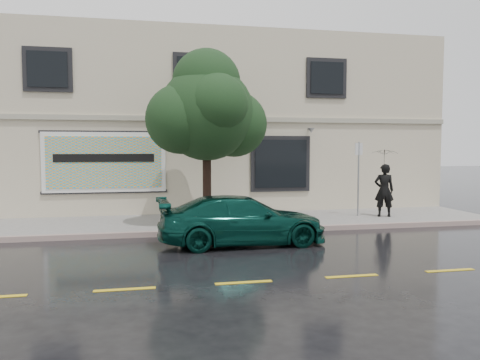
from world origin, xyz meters
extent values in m
plane|color=black|center=(0.00, 0.00, 0.00)|extent=(90.00, 90.00, 0.00)
cube|color=#9A9692|center=(0.00, 3.25, 0.07)|extent=(20.00, 3.50, 0.15)
cube|color=gray|center=(0.00, 1.50, 0.07)|extent=(20.00, 0.18, 0.16)
cube|color=gold|center=(0.00, -3.50, 0.01)|extent=(19.00, 0.12, 0.01)
cube|color=beige|center=(0.00, 9.00, 3.50)|extent=(20.00, 8.00, 7.00)
cube|color=#9E9984|center=(0.00, 4.96, 3.60)|extent=(20.00, 0.12, 0.18)
cube|color=black|center=(3.20, 4.96, 1.95)|extent=(2.30, 0.10, 2.10)
cube|color=black|center=(3.20, 4.90, 1.95)|extent=(2.00, 0.05, 1.80)
cube|color=black|center=(-5.00, 4.90, 5.20)|extent=(1.30, 0.05, 1.20)
cube|color=black|center=(0.00, 4.90, 5.20)|extent=(1.30, 0.05, 1.20)
cube|color=black|center=(5.00, 4.90, 5.20)|extent=(1.30, 0.05, 1.20)
cube|color=white|center=(-3.20, 4.93, 2.05)|extent=(4.20, 0.06, 2.10)
cube|color=gold|center=(-3.20, 4.89, 2.05)|extent=(3.90, 0.04, 1.80)
cube|color=black|center=(-3.20, 4.96, 1.00)|extent=(4.30, 0.10, 0.10)
cube|color=black|center=(-3.20, 4.96, 3.10)|extent=(4.30, 0.10, 0.10)
cube|color=black|center=(-3.20, 4.86, 2.20)|extent=(3.40, 0.02, 0.28)
imported|color=#08342C|center=(0.69, -0.03, 0.65)|extent=(4.49, 2.07, 1.29)
imported|color=black|center=(6.35, 2.88, 1.07)|extent=(0.77, 0.61, 1.84)
imported|color=black|center=(6.35, 2.88, 2.34)|extent=(1.08, 1.08, 0.69)
cylinder|color=black|center=(0.07, 2.39, 1.37)|extent=(0.27, 0.27, 2.45)
sphere|color=black|center=(0.07, 2.39, 3.62)|extent=(2.92, 2.92, 2.92)
cylinder|color=gray|center=(5.53, 3.20, 1.46)|extent=(0.06, 0.06, 2.61)
cube|color=silver|center=(5.53, 3.20, 2.51)|extent=(0.32, 0.10, 0.42)
camera|label=1|loc=(-1.80, -12.03, 2.57)|focal=35.00mm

